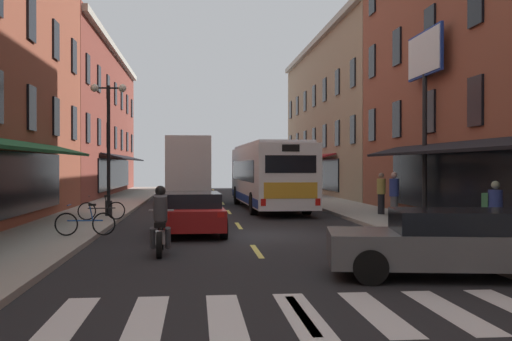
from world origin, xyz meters
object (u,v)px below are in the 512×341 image
at_px(sedan_near, 192,186).
at_px(sedan_far, 192,212).
at_px(box_truck, 187,170).
at_px(billboard_sign, 425,73).
at_px(pedestrian_near, 494,210).
at_px(motorcycle_rider, 160,225).
at_px(pedestrian_far, 381,193).
at_px(bicycle_near, 85,223).
at_px(pedestrian_mid, 394,195).
at_px(sedan_mid, 454,242).
at_px(street_lamp_twin, 109,143).
at_px(bicycle_mid, 102,210).
at_px(transit_bus, 268,175).

height_order(sedan_near, sedan_far, sedan_near).
bearing_deg(sedan_far, box_truck, 91.41).
xyz_separation_m(billboard_sign, pedestrian_near, (-0.90, -7.15, -4.63)).
height_order(motorcycle_rider, pedestrian_far, pedestrian_far).
bearing_deg(motorcycle_rider, sedan_far, 80.82).
distance_m(sedan_near, bicycle_near, 27.01).
bearing_deg(box_truck, pedestrian_mid, -58.82).
bearing_deg(pedestrian_mid, box_truck, 122.71).
distance_m(billboard_sign, sedan_mid, 12.55).
bearing_deg(bicycle_near, motorcycle_rider, -51.80).
relative_size(sedan_near, motorcycle_rider, 2.29).
bearing_deg(pedestrian_mid, pedestrian_far, 85.63).
relative_size(motorcycle_rider, pedestrian_far, 1.21).
bearing_deg(street_lamp_twin, box_truck, 74.26).
height_order(box_truck, pedestrian_near, box_truck).
bearing_deg(sedan_far, street_lamp_twin, 121.54).
bearing_deg(pedestrian_mid, bicycle_mid, 177.54).
relative_size(transit_bus, bicycle_mid, 7.11).
distance_m(billboard_sign, box_truck, 16.38).
bearing_deg(pedestrian_near, bicycle_near, -66.74).
height_order(box_truck, sedan_near, box_truck).
bearing_deg(bicycle_mid, sedan_far, -47.11).
distance_m(box_truck, pedestrian_far, 13.49).
relative_size(bicycle_near, bicycle_mid, 1.01).
height_order(transit_bus, box_truck, box_truck).
distance_m(pedestrian_mid, street_lamp_twin, 11.36).
distance_m(transit_bus, bicycle_near, 13.79).
distance_m(transit_bus, pedestrian_far, 6.66).
distance_m(transit_bus, motorcycle_rider, 15.57).
bearing_deg(bicycle_near, billboard_sign, 20.40).
bearing_deg(box_truck, pedestrian_far, -52.63).
bearing_deg(billboard_sign, pedestrian_near, -97.18).
distance_m(pedestrian_near, street_lamp_twin, 14.98).
distance_m(pedestrian_mid, pedestrian_far, 2.41).
relative_size(sedan_mid, pedestrian_far, 2.87).
bearing_deg(transit_bus, sedan_far, -109.46).
xyz_separation_m(bicycle_near, bicycle_mid, (-0.32, 5.14, 0.00)).
height_order(box_truck, bicycle_mid, box_truck).
bearing_deg(motorcycle_rider, pedestrian_mid, 41.50).
relative_size(motorcycle_rider, pedestrian_near, 1.29).
bearing_deg(sedan_far, pedestrian_mid, 20.62).
relative_size(sedan_mid, pedestrian_mid, 2.78).
bearing_deg(pedestrian_near, street_lamp_twin, -93.57).
height_order(bicycle_near, bicycle_mid, same).
bearing_deg(billboard_sign, bicycle_near, -159.60).
xyz_separation_m(sedan_near, pedestrian_mid, (7.66, -22.47, 0.37)).
bearing_deg(bicycle_near, sedan_near, 83.87).
bearing_deg(bicycle_near, bicycle_mid, 93.52).
height_order(sedan_far, street_lamp_twin, street_lamp_twin).
relative_size(sedan_far, motorcycle_rider, 2.31).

